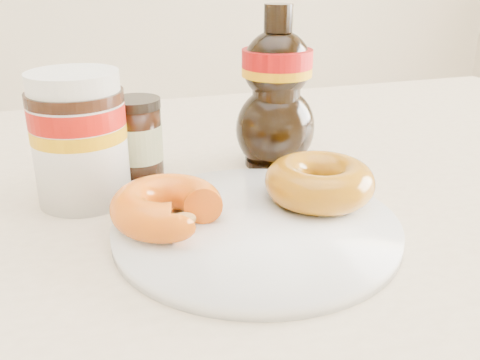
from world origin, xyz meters
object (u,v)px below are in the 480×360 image
object	(u,v)px
dining_table	(230,260)
plate	(256,227)
donut_whole	(319,182)
dark_jar	(137,139)
donut_bitten	(167,206)
syrup_bottle	(276,88)
nutella_jar	(79,133)

from	to	relation	value
dining_table	plate	bearing A→B (deg)	-90.91
plate	donut_whole	xyz separation A→B (m)	(0.08, 0.03, 0.03)
donut_whole	dark_jar	distance (m)	0.22
donut_bitten	donut_whole	xyz separation A→B (m)	(0.16, 0.01, 0.00)
donut_bitten	dark_jar	xyz separation A→B (m)	(-0.00, 0.16, 0.01)
donut_bitten	syrup_bottle	bearing A→B (deg)	56.16
plate	nutella_jar	size ratio (longest dim) A/B	1.94
donut_whole	nutella_jar	xyz separation A→B (m)	(-0.22, 0.10, 0.04)
plate	syrup_bottle	bearing A→B (deg)	63.55
donut_whole	dark_jar	world-z (taller)	dark_jar
dining_table	nutella_jar	size ratio (longest dim) A/B	10.16
donut_whole	dark_jar	bearing A→B (deg)	136.15
plate	dark_jar	size ratio (longest dim) A/B	2.86
donut_bitten	donut_whole	size ratio (longest dim) A/B	0.93
dining_table	dark_jar	bearing A→B (deg)	134.26
syrup_bottle	dark_jar	size ratio (longest dim) A/B	2.06
plate	donut_whole	size ratio (longest dim) A/B	2.42
donut_whole	syrup_bottle	distance (m)	0.16
nutella_jar	syrup_bottle	bearing A→B (deg)	9.42
plate	dark_jar	xyz separation A→B (m)	(-0.08, 0.18, 0.04)
dark_jar	syrup_bottle	bearing A→B (deg)	-3.95
plate	dark_jar	distance (m)	0.20
dining_table	nutella_jar	bearing A→B (deg)	166.02
donut_bitten	syrup_bottle	size ratio (longest dim) A/B	0.53
nutella_jar	syrup_bottle	size ratio (longest dim) A/B	0.71
donut_whole	dark_jar	xyz separation A→B (m)	(-0.16, 0.15, 0.01)
dining_table	dark_jar	size ratio (longest dim) A/B	14.93
dining_table	donut_whole	world-z (taller)	donut_whole
dining_table	plate	distance (m)	0.13
nutella_jar	donut_whole	bearing A→B (deg)	-24.77
dark_jar	donut_whole	bearing A→B (deg)	-43.85
dining_table	donut_whole	distance (m)	0.15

